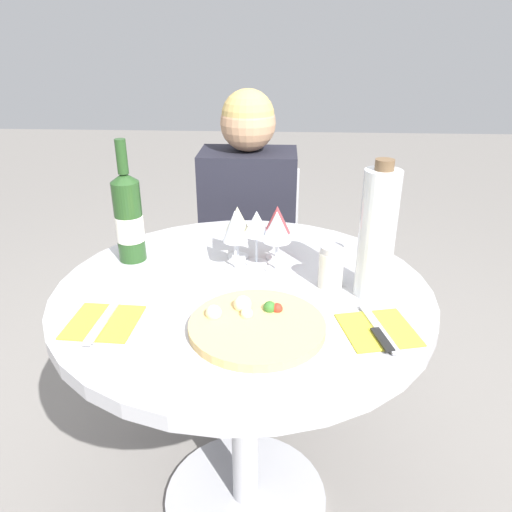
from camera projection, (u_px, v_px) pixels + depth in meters
name	position (u px, v px, depth m)	size (l,w,h in m)	color
ground_plane	(246.00, 499.00, 1.59)	(12.00, 12.00, 0.00)	gray
dining_table	(244.00, 340.00, 1.33)	(0.95, 0.95, 0.77)	#B2B2B7
chair_behind_diner	(250.00, 275.00, 2.12)	(0.40, 0.40, 0.83)	silver
seated_diner	(248.00, 262.00, 1.94)	(0.36, 0.47, 1.17)	black
pizza_large	(256.00, 325.00, 1.08)	(0.30, 0.30, 0.05)	#DBB26B
wine_bottle	(129.00, 217.00, 1.36)	(0.08, 0.08, 0.34)	#23471E
tall_carafe	(377.00, 234.00, 1.16)	(0.09, 0.09, 0.34)	silver
sugar_shaker	(331.00, 267.00, 1.24)	(0.06, 0.06, 0.11)	silver
wine_glass_front_right	(277.00, 227.00, 1.30)	(0.08, 0.08, 0.17)	silver
wine_glass_center	(257.00, 224.00, 1.34)	(0.07, 0.07, 0.15)	silver
wine_glass_front_left	(235.00, 227.00, 1.31)	(0.07, 0.07, 0.17)	silver
wine_glass_back_left	(237.00, 220.00, 1.38)	(0.07, 0.07, 0.15)	silver
wine_glass_back_right	(277.00, 220.00, 1.37)	(0.07, 0.07, 0.16)	silver
place_setting_left	(103.00, 322.00, 1.11)	(0.16, 0.19, 0.01)	yellow
place_setting_right	(379.00, 330.00, 1.08)	(0.18, 0.19, 0.01)	yellow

